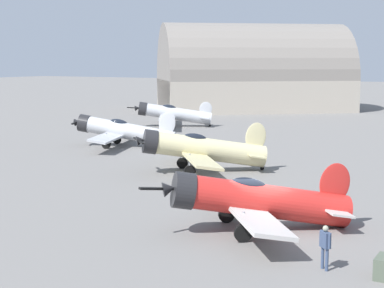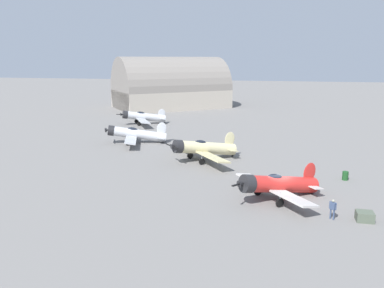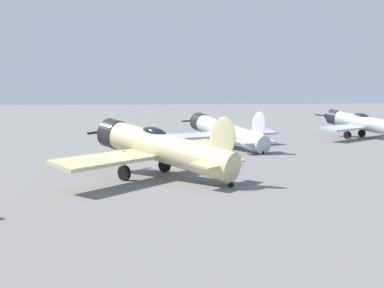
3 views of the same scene
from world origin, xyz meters
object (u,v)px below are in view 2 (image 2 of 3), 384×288
(airplane_mid_apron, at_px, (203,148))
(ground_crew_mechanic, at_px, (333,207))
(airplane_outer_stand, at_px, (142,117))
(fuel_drum, at_px, (345,176))
(equipment_crate, at_px, (365,216))
(airplane_far_line, at_px, (135,134))
(airplane_foreground, at_px, (277,185))

(airplane_mid_apron, distance_m, ground_crew_mechanic, 21.07)
(airplane_outer_stand, bearing_deg, fuel_drum, 109.15)
(equipment_crate, bearing_deg, airplane_far_line, 141.19)
(airplane_outer_stand, relative_size, fuel_drum, 13.03)
(airplane_outer_stand, xyz_separation_m, equipment_crate, (34.12, -40.20, -1.15))
(airplane_mid_apron, bearing_deg, airplane_far_line, -71.88)
(airplane_far_line, distance_m, fuel_drum, 31.66)
(ground_crew_mechanic, bearing_deg, fuel_drum, -151.79)
(ground_crew_mechanic, height_order, equipment_crate, ground_crew_mechanic)
(airplane_far_line, distance_m, airplane_outer_stand, 17.59)
(equipment_crate, bearing_deg, ground_crew_mechanic, -174.67)
(airplane_mid_apron, distance_m, equipment_crate, 22.71)
(airplane_far_line, distance_m, ground_crew_mechanic, 35.48)
(airplane_far_line, bearing_deg, airplane_outer_stand, -92.81)
(airplane_outer_stand, bearing_deg, airplane_mid_apron, 94.75)
(airplane_far_line, distance_m, equipment_crate, 37.28)
(airplane_foreground, bearing_deg, airplane_outer_stand, -92.65)
(airplane_far_line, height_order, ground_crew_mechanic, airplane_far_line)
(fuel_drum, bearing_deg, ground_crew_mechanic, -103.29)
(fuel_drum, bearing_deg, airplane_foreground, -132.99)
(equipment_crate, xyz_separation_m, fuel_drum, (0.14, 11.11, 0.07))
(airplane_foreground, distance_m, equipment_crate, 7.90)
(ground_crew_mechanic, bearing_deg, airplane_mid_apron, -96.59)
(airplane_far_line, relative_size, fuel_drum, 12.40)
(airplane_mid_apron, xyz_separation_m, fuel_drum, (16.75, -4.33, -1.20))
(airplane_outer_stand, xyz_separation_m, ground_crew_mechanic, (31.58, -40.43, -0.50))
(airplane_foreground, height_order, airplane_mid_apron, airplane_mid_apron)
(airplane_outer_stand, distance_m, equipment_crate, 52.74)
(airplane_outer_stand, height_order, fuel_drum, airplane_outer_stand)
(airplane_far_line, height_order, equipment_crate, airplane_far_line)
(airplane_mid_apron, bearing_deg, airplane_outer_stand, -94.11)
(fuel_drum, bearing_deg, airplane_mid_apron, 165.52)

